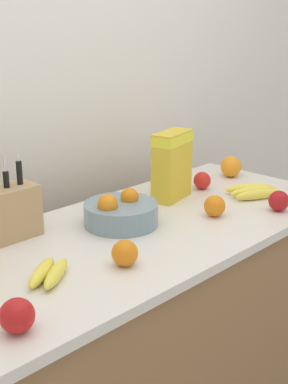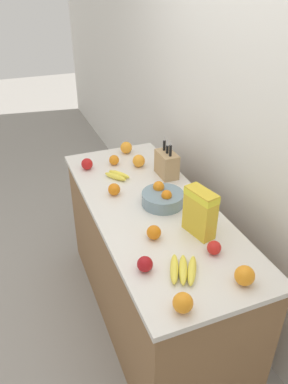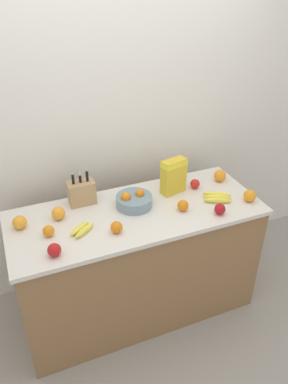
{
  "view_description": "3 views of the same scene",
  "coord_description": "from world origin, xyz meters",
  "px_view_note": "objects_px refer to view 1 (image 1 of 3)",
  "views": [
    {
      "loc": [
        -1.11,
        -1.13,
        1.54
      ],
      "look_at": [
        0.06,
        0.01,
        1.0
      ],
      "focal_mm": 50.0,
      "sensor_mm": 36.0,
      "label": 1
    },
    {
      "loc": [
        1.67,
        -0.7,
        2.08
      ],
      "look_at": [
        -0.08,
        -0.01,
        0.94
      ],
      "focal_mm": 35.0,
      "sensor_mm": 36.0,
      "label": 2
    },
    {
      "loc": [
        -0.73,
        -1.9,
        2.28
      ],
      "look_at": [
        0.05,
        0.01,
        1.02
      ],
      "focal_mm": 35.0,
      "sensor_mm": 36.0,
      "label": 3
    }
  ],
  "objects_px": {
    "banana_bunch_left": "(49,273)",
    "banana_bunch_right": "(253,191)",
    "orange_mid_left": "(215,206)",
    "apple_by_knife_block": "(17,316)",
    "orange_by_cereal": "(231,167)",
    "cereal_box": "(172,162)",
    "knife_block": "(9,212)",
    "apple_rear": "(279,201)",
    "apple_rightmost": "(202,180)",
    "fruit_bowl": "(121,213)",
    "orange_back_center": "(125,253)"
  },
  "relations": [
    {
      "from": "banana_bunch_left",
      "to": "banana_bunch_right",
      "type": "relative_size",
      "value": 0.79
    },
    {
      "from": "banana_bunch_right",
      "to": "orange_mid_left",
      "type": "bearing_deg",
      "value": -174.68
    },
    {
      "from": "apple_by_knife_block",
      "to": "orange_by_cereal",
      "type": "relative_size",
      "value": 0.88
    },
    {
      "from": "cereal_box",
      "to": "apple_by_knife_block",
      "type": "height_order",
      "value": "cereal_box"
    },
    {
      "from": "knife_block",
      "to": "apple_rear",
      "type": "distance_m",
      "value": 0.92
    },
    {
      "from": "cereal_box",
      "to": "apple_rightmost",
      "type": "relative_size",
      "value": 3.67
    },
    {
      "from": "orange_mid_left",
      "to": "apple_by_knife_block",
      "type": "bearing_deg",
      "value": -171.62
    },
    {
      "from": "apple_rear",
      "to": "orange_mid_left",
      "type": "height_order",
      "value": "same"
    },
    {
      "from": "orange_mid_left",
      "to": "cereal_box",
      "type": "bearing_deg",
      "value": 79.75
    },
    {
      "from": "apple_rightmost",
      "to": "apple_rear",
      "type": "relative_size",
      "value": 0.95
    },
    {
      "from": "cereal_box",
      "to": "banana_bunch_right",
      "type": "distance_m",
      "value": 0.34
    },
    {
      "from": "banana_bunch_left",
      "to": "knife_block",
      "type": "bearing_deg",
      "value": 74.97
    },
    {
      "from": "knife_block",
      "to": "apple_by_knife_block",
      "type": "distance_m",
      "value": 0.55
    },
    {
      "from": "fruit_bowl",
      "to": "knife_block",
      "type": "bearing_deg",
      "value": 151.83
    },
    {
      "from": "apple_rightmost",
      "to": "apple_by_knife_block",
      "type": "height_order",
      "value": "apple_by_knife_block"
    },
    {
      "from": "banana_bunch_right",
      "to": "apple_by_knife_block",
      "type": "xyz_separation_m",
      "value": [
        -1.15,
        -0.15,
        0.02
      ]
    },
    {
      "from": "knife_block",
      "to": "orange_back_center",
      "type": "xyz_separation_m",
      "value": [
        0.11,
        -0.4,
        -0.05
      ]
    },
    {
      "from": "orange_by_cereal",
      "to": "banana_bunch_left",
      "type": "bearing_deg",
      "value": -168.89
    },
    {
      "from": "cereal_box",
      "to": "banana_bunch_left",
      "type": "bearing_deg",
      "value": -176.74
    },
    {
      "from": "cereal_box",
      "to": "banana_bunch_left",
      "type": "height_order",
      "value": "cereal_box"
    },
    {
      "from": "knife_block",
      "to": "fruit_bowl",
      "type": "xyz_separation_m",
      "value": [
        0.31,
        -0.17,
        -0.04
      ]
    },
    {
      "from": "apple_by_knife_block",
      "to": "orange_back_center",
      "type": "distance_m",
      "value": 0.39
    },
    {
      "from": "banana_bunch_left",
      "to": "apple_by_knife_block",
      "type": "height_order",
      "value": "apple_by_knife_block"
    },
    {
      "from": "apple_rear",
      "to": "knife_block",
      "type": "bearing_deg",
      "value": 149.43
    },
    {
      "from": "apple_by_knife_block",
      "to": "orange_by_cereal",
      "type": "height_order",
      "value": "orange_by_cereal"
    },
    {
      "from": "banana_bunch_left",
      "to": "orange_mid_left",
      "type": "relative_size",
      "value": 2.41
    },
    {
      "from": "cereal_box",
      "to": "apple_by_knife_block",
      "type": "xyz_separation_m",
      "value": [
        -0.91,
        -0.36,
        -0.1
      ]
    },
    {
      "from": "cereal_box",
      "to": "orange_back_center",
      "type": "distance_m",
      "value": 0.61
    },
    {
      "from": "banana_bunch_left",
      "to": "orange_mid_left",
      "type": "xyz_separation_m",
      "value": [
        0.67,
        -0.02,
        0.02
      ]
    },
    {
      "from": "apple_rear",
      "to": "orange_by_cereal",
      "type": "distance_m",
      "value": 0.44
    },
    {
      "from": "fruit_bowl",
      "to": "orange_by_cereal",
      "type": "bearing_deg",
      "value": 5.61
    },
    {
      "from": "banana_bunch_right",
      "to": "apple_by_knife_block",
      "type": "height_order",
      "value": "apple_by_knife_block"
    },
    {
      "from": "orange_back_center",
      "to": "orange_mid_left",
      "type": "height_order",
      "value": "same"
    },
    {
      "from": "apple_rear",
      "to": "apple_rightmost",
      "type": "bearing_deg",
      "value": 87.96
    },
    {
      "from": "banana_bunch_left",
      "to": "orange_mid_left",
      "type": "bearing_deg",
      "value": -2.1
    },
    {
      "from": "cereal_box",
      "to": "banana_bunch_right",
      "type": "xyz_separation_m",
      "value": [
        0.24,
        -0.21,
        -0.12
      ]
    },
    {
      "from": "knife_block",
      "to": "orange_back_center",
      "type": "relative_size",
      "value": 3.56
    },
    {
      "from": "apple_by_knife_block",
      "to": "knife_block",
      "type": "bearing_deg",
      "value": 59.24
    },
    {
      "from": "fruit_bowl",
      "to": "apple_by_knife_block",
      "type": "distance_m",
      "value": 0.66
    },
    {
      "from": "knife_block",
      "to": "apple_by_knife_block",
      "type": "xyz_separation_m",
      "value": [
        -0.28,
        -0.47,
        -0.04
      ]
    },
    {
      "from": "knife_block",
      "to": "cereal_box",
      "type": "distance_m",
      "value": 0.64
    },
    {
      "from": "apple_by_knife_block",
      "to": "orange_back_center",
      "type": "xyz_separation_m",
      "value": [
        0.39,
        0.07,
        -0.0
      ]
    },
    {
      "from": "banana_bunch_left",
      "to": "apple_rear",
      "type": "xyz_separation_m",
      "value": [
        0.88,
        -0.15,
        0.02
      ]
    },
    {
      "from": "fruit_bowl",
      "to": "banana_bunch_right",
      "type": "relative_size",
      "value": 1.08
    },
    {
      "from": "apple_rear",
      "to": "banana_bunch_right",
      "type": "bearing_deg",
      "value": 63.26
    },
    {
      "from": "fruit_bowl",
      "to": "orange_by_cereal",
      "type": "distance_m",
      "value": 0.72
    },
    {
      "from": "orange_mid_left",
      "to": "orange_by_cereal",
      "type": "bearing_deg",
      "value": 29.12
    },
    {
      "from": "apple_rightmost",
      "to": "orange_back_center",
      "type": "xyz_separation_m",
      "value": [
        -0.69,
        -0.28,
        0.0
      ]
    },
    {
      "from": "fruit_bowl",
      "to": "apple_rear",
      "type": "xyz_separation_m",
      "value": [
        0.48,
        -0.3,
        -0.01
      ]
    },
    {
      "from": "apple_rear",
      "to": "orange_back_center",
      "type": "relative_size",
      "value": 0.99
    }
  ]
}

